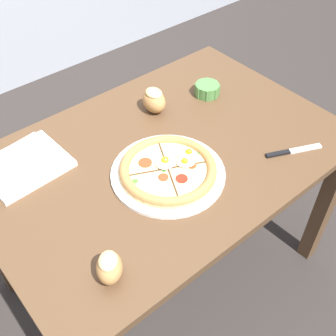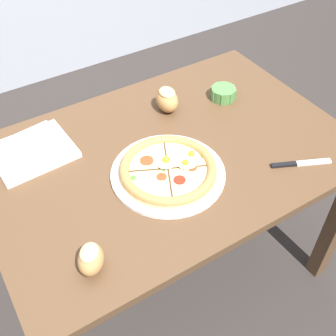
{
  "view_description": "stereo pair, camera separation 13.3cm",
  "coord_description": "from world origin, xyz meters",
  "px_view_note": "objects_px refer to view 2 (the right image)",
  "views": [
    {
      "loc": [
        -0.66,
        -0.82,
        1.7
      ],
      "look_at": [
        -0.06,
        -0.1,
        0.76
      ],
      "focal_mm": 45.0,
      "sensor_mm": 36.0,
      "label": 1
    },
    {
      "loc": [
        -0.56,
        -0.9,
        1.7
      ],
      "look_at": [
        -0.06,
        -0.1,
        0.76
      ],
      "focal_mm": 45.0,
      "sensor_mm": 36.0,
      "label": 2
    }
  ],
  "objects_px": {
    "dining_table": "(168,172)",
    "bread_piece_near": "(91,259)",
    "bread_piece_mid": "(167,99)",
    "knife_main": "(300,163)",
    "napkin_folded": "(32,150)",
    "ramekin_bowl": "(223,93)",
    "pizza": "(168,170)"
  },
  "relations": [
    {
      "from": "pizza",
      "to": "napkin_folded",
      "type": "distance_m",
      "value": 0.47
    },
    {
      "from": "dining_table",
      "to": "napkin_folded",
      "type": "height_order",
      "value": "napkin_folded"
    },
    {
      "from": "pizza",
      "to": "ramekin_bowl",
      "type": "distance_m",
      "value": 0.47
    },
    {
      "from": "bread_piece_near",
      "to": "bread_piece_mid",
      "type": "bearing_deg",
      "value": 42.24
    },
    {
      "from": "napkin_folded",
      "to": "bread_piece_mid",
      "type": "distance_m",
      "value": 0.51
    },
    {
      "from": "dining_table",
      "to": "knife_main",
      "type": "height_order",
      "value": "knife_main"
    },
    {
      "from": "bread_piece_near",
      "to": "bread_piece_mid",
      "type": "height_order",
      "value": "bread_piece_mid"
    },
    {
      "from": "knife_main",
      "to": "bread_piece_near",
      "type": "bearing_deg",
      "value": -155.77
    },
    {
      "from": "dining_table",
      "to": "bread_piece_near",
      "type": "height_order",
      "value": "bread_piece_near"
    },
    {
      "from": "napkin_folded",
      "to": "knife_main",
      "type": "height_order",
      "value": "napkin_folded"
    },
    {
      "from": "napkin_folded",
      "to": "pizza",
      "type": "bearing_deg",
      "value": -43.94
    },
    {
      "from": "napkin_folded",
      "to": "bread_piece_near",
      "type": "height_order",
      "value": "bread_piece_near"
    },
    {
      "from": "ramekin_bowl",
      "to": "bread_piece_near",
      "type": "relative_size",
      "value": 0.9
    },
    {
      "from": "dining_table",
      "to": "bread_piece_near",
      "type": "relative_size",
      "value": 11.08
    },
    {
      "from": "bread_piece_near",
      "to": "ramekin_bowl",
      "type": "bearing_deg",
      "value": 29.61
    },
    {
      "from": "knife_main",
      "to": "pizza",
      "type": "bearing_deg",
      "value": 178.84
    },
    {
      "from": "pizza",
      "to": "bread_piece_mid",
      "type": "bearing_deg",
      "value": 58.89
    },
    {
      "from": "pizza",
      "to": "bread_piece_near",
      "type": "bearing_deg",
      "value": -152.09
    },
    {
      "from": "bread_piece_near",
      "to": "pizza",
      "type": "bearing_deg",
      "value": 27.91
    },
    {
      "from": "napkin_folded",
      "to": "bread_piece_near",
      "type": "relative_size",
      "value": 2.41
    },
    {
      "from": "ramekin_bowl",
      "to": "napkin_folded",
      "type": "height_order",
      "value": "ramekin_bowl"
    },
    {
      "from": "dining_table",
      "to": "pizza",
      "type": "relative_size",
      "value": 3.37
    },
    {
      "from": "napkin_folded",
      "to": "bread_piece_near",
      "type": "xyz_separation_m",
      "value": [
        -0.01,
        -0.51,
        0.03
      ]
    },
    {
      "from": "dining_table",
      "to": "ramekin_bowl",
      "type": "height_order",
      "value": "ramekin_bowl"
    },
    {
      "from": "dining_table",
      "to": "knife_main",
      "type": "relative_size",
      "value": 6.42
    },
    {
      "from": "dining_table",
      "to": "bread_piece_near",
      "type": "xyz_separation_m",
      "value": [
        -0.41,
        -0.28,
        0.15
      ]
    },
    {
      "from": "dining_table",
      "to": "knife_main",
      "type": "xyz_separation_m",
      "value": [
        0.34,
        -0.29,
        0.11
      ]
    },
    {
      "from": "dining_table",
      "to": "napkin_folded",
      "type": "distance_m",
      "value": 0.47
    },
    {
      "from": "dining_table",
      "to": "bread_piece_mid",
      "type": "bearing_deg",
      "value": 58.9
    },
    {
      "from": "napkin_folded",
      "to": "knife_main",
      "type": "xyz_separation_m",
      "value": [
        0.73,
        -0.51,
        -0.01
      ]
    },
    {
      "from": "napkin_folded",
      "to": "bread_piece_near",
      "type": "bearing_deg",
      "value": -91.59
    },
    {
      "from": "ramekin_bowl",
      "to": "bread_piece_near",
      "type": "height_order",
      "value": "bread_piece_near"
    }
  ]
}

